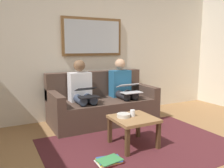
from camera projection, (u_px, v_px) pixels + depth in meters
wall_rear at (91, 50)px, 4.56m from camera, size 6.00×0.12×2.60m
area_rug at (140, 145)px, 3.23m from camera, size 2.60×1.80×0.01m
couch at (102, 104)px, 4.30m from camera, size 1.90×0.90×0.90m
framed_mirror at (93, 37)px, 4.44m from camera, size 1.21×0.05×0.72m
coffee_table at (133, 122)px, 3.19m from camera, size 0.56×0.56×0.41m
cup at (133, 113)px, 3.22m from camera, size 0.07×0.07×0.09m
bowl at (123, 115)px, 3.18m from camera, size 0.18×0.18×0.05m
person_left at (123, 87)px, 4.37m from camera, size 0.38×0.58×1.14m
laptop_silver at (129, 88)px, 4.16m from camera, size 0.36×0.35×0.15m
person_right at (82, 91)px, 4.01m from camera, size 0.38×0.58×1.14m
laptop_black at (87, 92)px, 3.79m from camera, size 0.32×0.34×0.15m
magazine_stack at (109, 161)px, 2.74m from camera, size 0.32×0.26×0.05m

